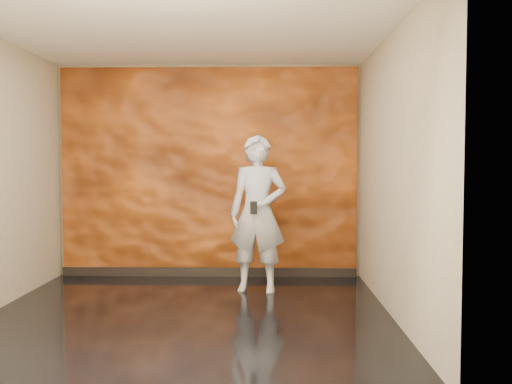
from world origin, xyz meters
name	(u,v)px	position (x,y,z in m)	size (l,w,h in m)	color
room	(188,174)	(0.00, 0.00, 1.40)	(4.02, 4.02, 2.81)	black
feature_wall	(209,172)	(0.00, 1.96, 1.38)	(3.90, 0.06, 2.75)	orange
baseboard	(209,272)	(0.00, 1.92, 0.06)	(3.90, 0.04, 0.12)	black
man	(258,213)	(0.66, 1.09, 0.91)	(0.67, 0.44, 1.83)	#A4A8B3
phone	(254,208)	(0.62, 0.84, 1.00)	(0.08, 0.02, 0.15)	black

